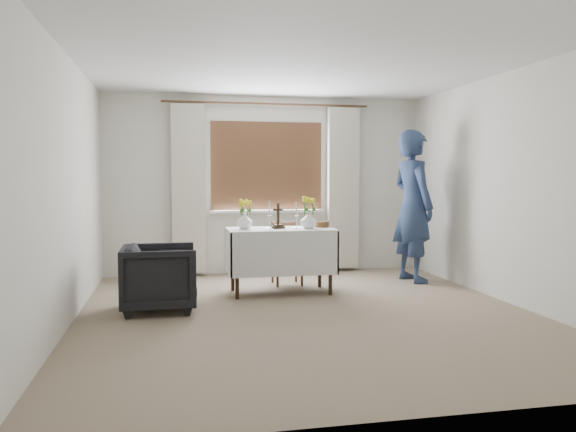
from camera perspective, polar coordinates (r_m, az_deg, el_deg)
The scene contains 12 objects.
ground at distance 5.70m, azimuth 2.01°, elevation -9.88°, with size 5.00×5.00×0.00m, color gray.
altar_table at distance 6.61m, azimuth -0.76°, elevation -4.57°, with size 1.24×0.64×0.76m, color silver.
wooden_chair at distance 7.13m, azimuth -0.10°, elevation -3.82°, with size 0.37×0.37×0.79m, color brown, non-canonical shape.
armchair at distance 5.90m, azimuth -12.92°, elevation -6.11°, with size 0.73×0.75×0.68m, color black.
person at distance 7.49m, azimuth 12.57°, elevation 0.99°, with size 0.72×0.47×1.97m, color navy.
radiator at distance 7.98m, azimuth -2.07°, elevation -3.69°, with size 1.10×0.10×0.60m, color silver.
wooden_cross at distance 6.57m, azimuth -1.02°, elevation 0.01°, with size 0.14×0.10×0.29m, color black, non-canonical shape.
candlestick_left at distance 6.49m, azimuth -1.89°, elevation 0.10°, with size 0.09×0.09×0.33m, color white, non-canonical shape.
candlestick_right at distance 6.59m, azimuth 0.85°, elevation 0.09°, with size 0.09×0.09×0.31m, color white, non-canonical shape.
flower_vase_left at distance 6.54m, azimuth -4.43°, elevation -0.49°, with size 0.18×0.18×0.19m, color white.
flower_vase_right at distance 6.57m, azimuth 2.11°, elevation -0.42°, with size 0.19×0.19×0.20m, color white.
wicker_basket at distance 6.77m, azimuth 3.41°, elevation -0.84°, with size 0.18×0.18×0.07m, color brown.
Camera 1 is at (-1.30, -5.38, 1.37)m, focal length 35.00 mm.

